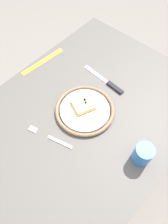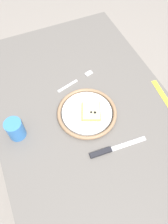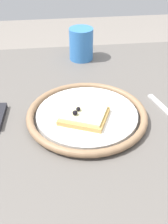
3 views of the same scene
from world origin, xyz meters
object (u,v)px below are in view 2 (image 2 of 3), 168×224
at_px(knife, 109,150).
at_px(cup, 15,129).
at_px(dining_table, 83,116).
at_px(pizza_slice_near, 91,111).
at_px(measuring_tape, 167,101).
at_px(fork, 76,81).
at_px(plate, 88,112).

bearing_deg(knife, cup, -124.34).
height_order(dining_table, pizza_slice_near, pizza_slice_near).
bearing_deg(measuring_tape, pizza_slice_near, -97.14).
distance_m(dining_table, fork, 0.17).
bearing_deg(measuring_tape, cup, -93.86).
xyz_separation_m(knife, cup, (-0.21, -0.31, 0.04)).
bearing_deg(fork, pizza_slice_near, -2.65).
bearing_deg(plate, knife, 1.56).
xyz_separation_m(plate, measuring_tape, (0.08, 0.35, -0.01)).
xyz_separation_m(plate, knife, (0.19, 0.01, -0.01)).
distance_m(plate, knife, 0.19).
xyz_separation_m(knife, measuring_tape, (-0.11, 0.35, -0.00)).
relative_size(fork, cup, 2.17).
height_order(fork, measuring_tape, fork).
relative_size(plate, knife, 1.07).
distance_m(dining_table, pizza_slice_near, 0.13).
bearing_deg(fork, knife, -2.38).
xyz_separation_m(dining_table, measuring_tape, (0.13, 0.36, 0.10)).
bearing_deg(dining_table, plate, 5.13).
relative_size(plate, measuring_tape, 1.03).
height_order(pizza_slice_near, fork, pizza_slice_near).
distance_m(cup, measuring_tape, 0.67).
height_order(pizza_slice_near, knife, pizza_slice_near).
distance_m(pizza_slice_near, cup, 0.32).
distance_m(knife, measuring_tape, 0.36).
bearing_deg(pizza_slice_near, cup, -95.42).
bearing_deg(pizza_slice_near, plate, -125.14).
height_order(dining_table, cup, cup).
bearing_deg(plate, dining_table, -174.87).
height_order(knife, fork, knife).
xyz_separation_m(knife, fork, (-0.38, 0.02, -0.00)).
bearing_deg(dining_table, pizza_slice_near, 16.13).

